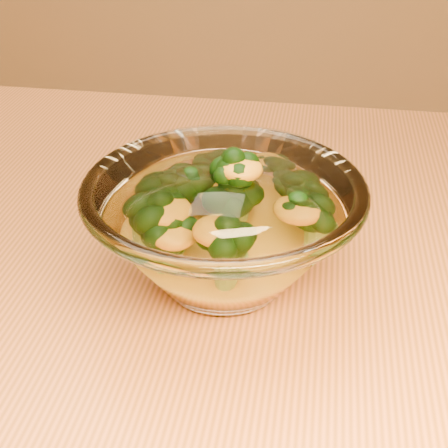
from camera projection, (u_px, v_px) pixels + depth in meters
The scene contains 4 objects.
table at pixel (254, 379), 0.54m from camera, with size 1.20×0.80×0.75m.
glass_bowl at pixel (224, 229), 0.48m from camera, with size 0.21×0.21×0.09m.
cheese_sauce at pixel (224, 250), 0.49m from camera, with size 0.11×0.11×0.03m, color orange.
broccoli_heap at pixel (223, 209), 0.48m from camera, with size 0.15×0.14×0.08m.
Camera 1 is at (0.04, -0.39, 1.06)m, focal length 50.00 mm.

